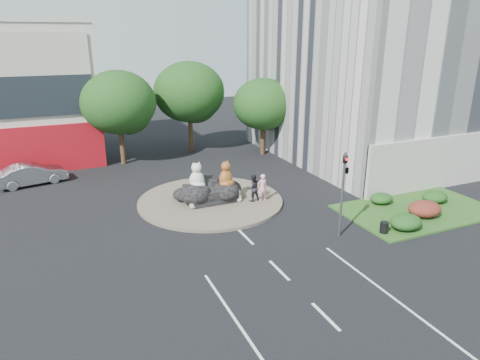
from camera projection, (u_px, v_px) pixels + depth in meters
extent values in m
plane|color=black|center=(279.00, 270.00, 21.09)|extent=(120.00, 120.00, 0.00)
cylinder|color=brown|center=(210.00, 201.00, 29.74)|extent=(10.00, 10.00, 0.20)
cube|color=#214517|center=(417.00, 210.00, 28.22)|extent=(10.00, 6.00, 0.12)
cylinder|color=#382314|center=(122.00, 144.00, 38.08)|extent=(0.44, 0.44, 3.74)
ellipsoid|color=#103512|center=(118.00, 102.00, 36.91)|extent=(6.46, 6.46, 5.49)
sphere|color=#103512|center=(128.00, 111.00, 37.92)|extent=(4.25, 4.25, 4.25)
sphere|color=#103512|center=(111.00, 110.00, 36.58)|extent=(3.74, 3.74, 3.74)
cylinder|color=#382314|center=(191.00, 131.00, 42.44)|extent=(0.44, 0.44, 3.96)
ellipsoid|color=#103512|center=(189.00, 92.00, 41.20)|extent=(6.84, 6.84, 5.81)
sphere|color=#103512|center=(196.00, 100.00, 42.22)|extent=(4.50, 4.50, 4.50)
sphere|color=#103512|center=(183.00, 99.00, 40.87)|extent=(3.96, 3.96, 3.96)
cylinder|color=#382314|center=(263.00, 138.00, 41.34)|extent=(0.44, 0.44, 3.30)
ellipsoid|color=#103512|center=(263.00, 104.00, 40.31)|extent=(5.70, 5.70, 4.84)
sphere|color=#103512|center=(268.00, 111.00, 41.28)|extent=(3.75, 3.75, 3.75)
sphere|color=#103512|center=(258.00, 111.00, 39.95)|extent=(3.30, 3.30, 3.30)
ellipsoid|color=#103512|center=(406.00, 222.00, 25.19)|extent=(2.00, 1.60, 0.90)
ellipsoid|color=#501C15|center=(425.00, 209.00, 26.99)|extent=(2.20, 1.76, 0.99)
ellipsoid|color=#103512|center=(435.00, 197.00, 29.26)|extent=(1.80, 1.44, 0.81)
ellipsoid|color=#103512|center=(381.00, 199.00, 29.08)|extent=(1.60, 1.28, 0.72)
cylinder|color=#595B60|center=(342.00, 196.00, 23.92)|extent=(0.14, 0.14, 5.00)
imported|color=black|center=(344.00, 167.00, 23.38)|extent=(0.21, 0.26, 1.30)
imported|color=black|center=(347.00, 170.00, 23.52)|extent=(0.26, 1.24, 0.50)
sphere|color=red|center=(347.00, 159.00, 23.08)|extent=(0.18, 0.18, 0.18)
cylinder|color=#595B60|center=(384.00, 135.00, 31.68)|extent=(0.18, 0.18, 8.00)
cylinder|color=#595B60|center=(378.00, 81.00, 30.02)|extent=(2.00, 0.12, 0.12)
cube|color=silver|center=(367.00, 83.00, 29.67)|extent=(0.50, 0.22, 0.12)
imported|color=pink|center=(262.00, 188.00, 29.11)|extent=(0.73, 0.50, 1.94)
imported|color=black|center=(253.00, 188.00, 29.15)|extent=(0.94, 0.73, 1.91)
imported|color=#98999F|center=(32.00, 174.00, 33.04)|extent=(5.32, 2.80, 1.67)
cylinder|color=black|center=(384.00, 227.00, 24.76)|extent=(0.57, 0.57, 0.67)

